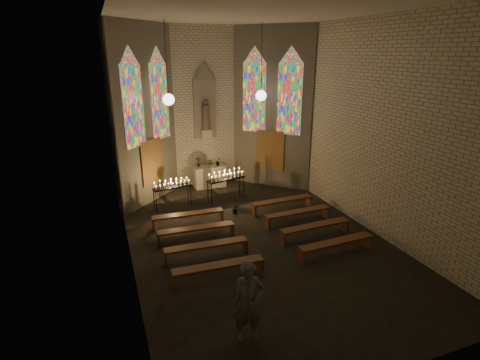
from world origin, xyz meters
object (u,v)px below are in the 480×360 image
aisle_flower_pot (235,209)px  visitor (249,303)px  altar (210,176)px  votive_stand_right (226,177)px  votive_stand_left (172,185)px

aisle_flower_pot → visitor: size_ratio=0.20×
altar → votive_stand_right: 1.94m
votive_stand_left → altar: bearing=32.5°
votive_stand_left → votive_stand_right: 2.23m
altar → aisle_flower_pot: bearing=-88.9°
altar → visitor: size_ratio=0.74×
votive_stand_left → visitor: visitor is taller
altar → votive_stand_left: 2.81m
altar → visitor: (-1.94, -9.62, 0.44)m
altar → votive_stand_left: votive_stand_left is taller
visitor → altar: bearing=92.6°
aisle_flower_pot → votive_stand_right: size_ratio=0.22×
aisle_flower_pot → votive_stand_left: (-2.12, 1.38, 0.77)m
votive_stand_left → visitor: bearing=-98.5°
aisle_flower_pot → votive_stand_right: votive_stand_right is taller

